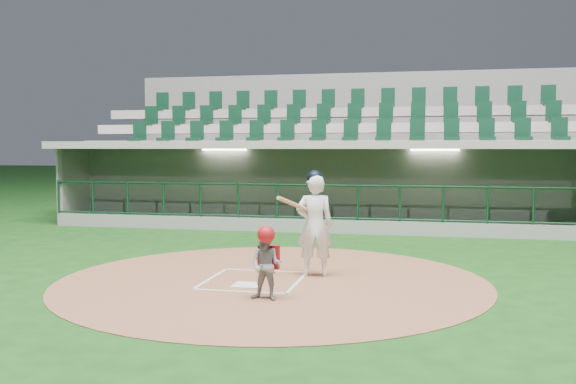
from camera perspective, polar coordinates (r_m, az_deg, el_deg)
name	(u,v)px	position (r m, az deg, el deg)	size (l,w,h in m)	color
ground	(258,278)	(11.12, -2.67, -7.62)	(120.00, 120.00, 0.00)	#133F12
dirt_circle	(272,281)	(10.85, -1.41, -7.87)	(7.20, 7.20, 0.01)	brown
home_plate	(247,285)	(10.45, -3.68, -8.25)	(0.43, 0.43, 0.02)	white
batter_box_chalk	(253,280)	(10.83, -3.09, -7.84)	(1.55, 1.80, 0.01)	white
dugout_structure	(330,191)	(18.58, 3.74, 0.05)	(16.40, 3.70, 3.00)	slate
seating_deck	(342,172)	(21.62, 4.81, 1.83)	(17.00, 6.72, 5.15)	slate
batter	(314,223)	(11.07, 2.37, -2.79)	(0.90, 0.92, 1.84)	white
catcher	(266,263)	(9.39, -1.94, -6.30)	(0.54, 0.45, 1.09)	gray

